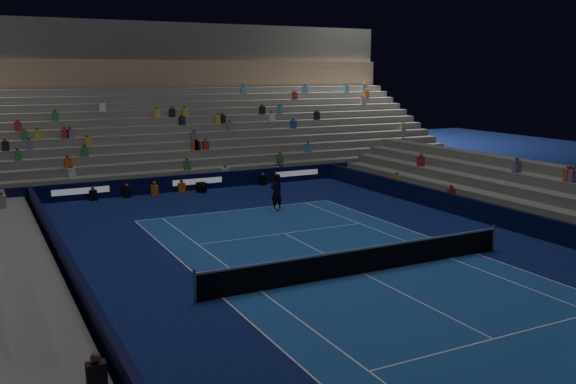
% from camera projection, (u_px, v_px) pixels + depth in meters
% --- Properties ---
extents(ground, '(90.00, 90.00, 0.00)m').
position_uv_depth(ground, '(363.00, 273.00, 22.64)').
color(ground, '#0D1952').
rests_on(ground, ground).
extents(court_surface, '(10.97, 23.77, 0.01)m').
position_uv_depth(court_surface, '(363.00, 273.00, 22.63)').
color(court_surface, '#1B4996').
rests_on(court_surface, ground).
extents(sponsor_barrier_far, '(44.00, 0.25, 1.00)m').
position_uv_depth(sponsor_barrier_far, '(197.00, 182.00, 38.71)').
color(sponsor_barrier_far, black).
rests_on(sponsor_barrier_far, ground).
extents(sponsor_barrier_east, '(0.25, 37.00, 1.00)m').
position_uv_depth(sponsor_barrier_east, '(550.00, 230.00, 26.88)').
color(sponsor_barrier_east, black).
rests_on(sponsor_barrier_east, ground).
extents(sponsor_barrier_west, '(0.25, 37.00, 1.00)m').
position_uv_depth(sponsor_barrier_west, '(87.00, 305.00, 18.20)').
color(sponsor_barrier_west, black).
rests_on(sponsor_barrier_west, ground).
extents(grandstand_main, '(44.00, 15.20, 11.20)m').
position_uv_depth(grandstand_main, '(155.00, 125.00, 46.38)').
color(grandstand_main, slate).
rests_on(grandstand_main, ground).
extents(tennis_net, '(12.90, 0.10, 1.10)m').
position_uv_depth(tennis_net, '(363.00, 260.00, 22.54)').
color(tennis_net, '#B2B2B7').
rests_on(tennis_net, ground).
extents(tennis_player, '(0.81, 0.63, 1.99)m').
position_uv_depth(tennis_player, '(276.00, 192.00, 32.72)').
color(tennis_player, black).
rests_on(tennis_player, ground).
extents(broadcast_camera, '(0.58, 0.97, 0.61)m').
position_uv_depth(broadcast_camera, '(201.00, 187.00, 37.87)').
color(broadcast_camera, black).
rests_on(broadcast_camera, ground).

